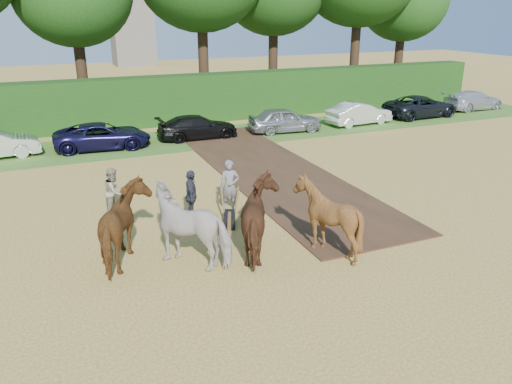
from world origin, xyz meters
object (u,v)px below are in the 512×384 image
spectator_near (114,192)px  plough_team (229,221)px  spectator_far (191,196)px  parked_cars (258,121)px

spectator_near → plough_team: bearing=-123.1°
spectator_far → parked_cars: bearing=-19.5°
plough_team → parked_cars: 15.63m
plough_team → parked_cars: plough_team is taller
spectator_far → plough_team: (0.30, -2.95, 0.21)m
spectator_near → spectator_far: size_ratio=0.94×
spectator_near → parked_cars: 13.42m
spectator_far → plough_team: bearing=-160.7°
spectator_near → parked_cars: bearing=-18.5°
spectator_near → plough_team: 5.30m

